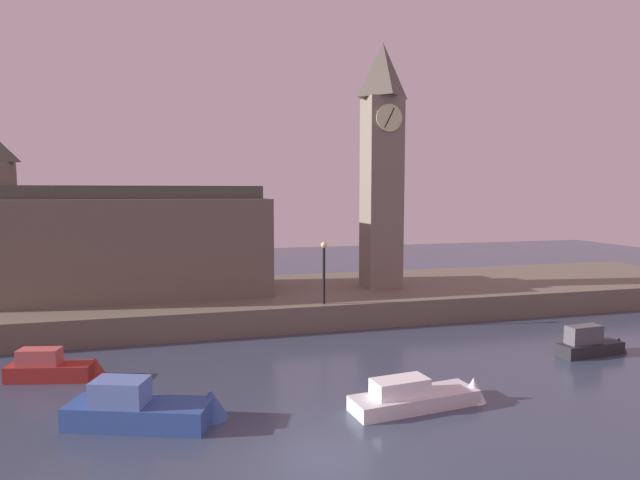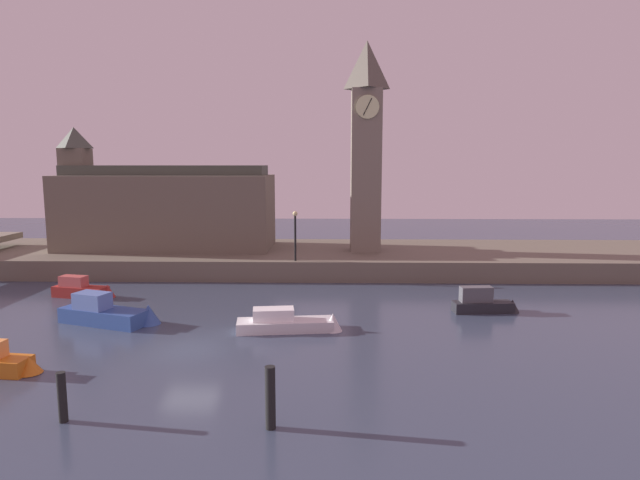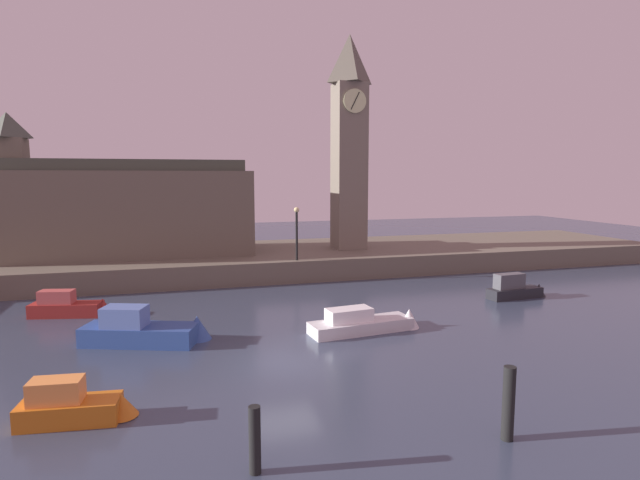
{
  "view_description": "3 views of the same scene",
  "coord_description": "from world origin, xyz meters",
  "px_view_note": "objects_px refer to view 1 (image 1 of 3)",
  "views": [
    {
      "loc": [
        -4.14,
        -14.81,
        7.97
      ],
      "look_at": [
        4.44,
        17.46,
        4.96
      ],
      "focal_mm": 30.08,
      "sensor_mm": 36.0,
      "label": 1
    },
    {
      "loc": [
        6.55,
        -23.67,
        8.42
      ],
      "look_at": [
        5.66,
        16.29,
        2.78
      ],
      "focal_mm": 30.19,
      "sensor_mm": 36.0,
      "label": 2
    },
    {
      "loc": [
        -3.95,
        -18.75,
        7.18
      ],
      "look_at": [
        5.74,
        15.29,
        2.74
      ],
      "focal_mm": 28.7,
      "sensor_mm": 36.0,
      "label": 3
    }
  ],
  "objects_px": {
    "boat_dinghy_red": "(58,368)",
    "boat_ferry_white": "(429,396)",
    "parliament_hall": "(123,242)",
    "boat_barge_dark": "(594,344)",
    "streetlamp": "(324,265)",
    "clock_tower": "(382,162)",
    "boat_tour_blue": "(153,409)"
  },
  "relations": [
    {
      "from": "boat_dinghy_red",
      "to": "boat_ferry_white",
      "type": "bearing_deg",
      "value": -25.5
    },
    {
      "from": "parliament_hall",
      "to": "boat_ferry_white",
      "type": "relative_size",
      "value": 3.04
    },
    {
      "from": "parliament_hall",
      "to": "boat_barge_dark",
      "type": "distance_m",
      "value": 27.24
    },
    {
      "from": "parliament_hall",
      "to": "streetlamp",
      "type": "xyz_separation_m",
      "value": [
        11.41,
        -6.0,
        -1.09
      ]
    },
    {
      "from": "boat_dinghy_red",
      "to": "streetlamp",
      "type": "bearing_deg",
      "value": 21.19
    },
    {
      "from": "clock_tower",
      "to": "boat_tour_blue",
      "type": "bearing_deg",
      "value": -132.89
    },
    {
      "from": "boat_tour_blue",
      "to": "boat_dinghy_red",
      "type": "xyz_separation_m",
      "value": [
        -4.14,
        5.69,
        -0.06
      ]
    },
    {
      "from": "boat_ferry_white",
      "to": "clock_tower",
      "type": "bearing_deg",
      "value": 74.8
    },
    {
      "from": "clock_tower",
      "to": "streetlamp",
      "type": "bearing_deg",
      "value": -138.87
    },
    {
      "from": "clock_tower",
      "to": "boat_barge_dark",
      "type": "xyz_separation_m",
      "value": [
        6.19,
        -12.72,
        -9.44
      ]
    },
    {
      "from": "boat_barge_dark",
      "to": "parliament_hall",
      "type": "bearing_deg",
      "value": 148.41
    },
    {
      "from": "clock_tower",
      "to": "boat_barge_dark",
      "type": "bearing_deg",
      "value": -64.03
    },
    {
      "from": "parliament_hall",
      "to": "boat_ferry_white",
      "type": "bearing_deg",
      "value": -55.44
    },
    {
      "from": "clock_tower",
      "to": "boat_tour_blue",
      "type": "height_order",
      "value": "clock_tower"
    },
    {
      "from": "parliament_hall",
      "to": "boat_dinghy_red",
      "type": "relative_size",
      "value": 4.13
    },
    {
      "from": "clock_tower",
      "to": "boat_dinghy_red",
      "type": "xyz_separation_m",
      "value": [
        -18.46,
        -9.73,
        -9.48
      ]
    },
    {
      "from": "streetlamp",
      "to": "clock_tower",
      "type": "bearing_deg",
      "value": 41.13
    },
    {
      "from": "boat_dinghy_red",
      "to": "boat_tour_blue",
      "type": "bearing_deg",
      "value": -54.0
    },
    {
      "from": "streetlamp",
      "to": "boat_barge_dark",
      "type": "height_order",
      "value": "streetlamp"
    },
    {
      "from": "boat_barge_dark",
      "to": "boat_ferry_white",
      "type": "relative_size",
      "value": 0.69
    },
    {
      "from": "streetlamp",
      "to": "boat_dinghy_red",
      "type": "distance_m",
      "value": 14.49
    },
    {
      "from": "clock_tower",
      "to": "boat_ferry_white",
      "type": "height_order",
      "value": "clock_tower"
    },
    {
      "from": "parliament_hall",
      "to": "streetlamp",
      "type": "height_order",
      "value": "parliament_hall"
    },
    {
      "from": "clock_tower",
      "to": "parliament_hall",
      "type": "bearing_deg",
      "value": 175.31
    },
    {
      "from": "parliament_hall",
      "to": "boat_ferry_white",
      "type": "xyz_separation_m",
      "value": [
        12.25,
        -17.78,
        -4.47
      ]
    },
    {
      "from": "boat_tour_blue",
      "to": "boat_barge_dark",
      "type": "distance_m",
      "value": 20.7
    },
    {
      "from": "parliament_hall",
      "to": "boat_barge_dark",
      "type": "relative_size",
      "value": 4.41
    },
    {
      "from": "boat_barge_dark",
      "to": "boat_dinghy_red",
      "type": "height_order",
      "value": "boat_barge_dark"
    },
    {
      "from": "parliament_hall",
      "to": "boat_dinghy_red",
      "type": "xyz_separation_m",
      "value": [
        -1.75,
        -11.1,
        -4.37
      ]
    },
    {
      "from": "parliament_hall",
      "to": "streetlamp",
      "type": "distance_m",
      "value": 12.93
    },
    {
      "from": "parliament_hall",
      "to": "boat_dinghy_red",
      "type": "distance_m",
      "value": 12.06
    },
    {
      "from": "boat_dinghy_red",
      "to": "boat_barge_dark",
      "type": "bearing_deg",
      "value": -6.9
    }
  ]
}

